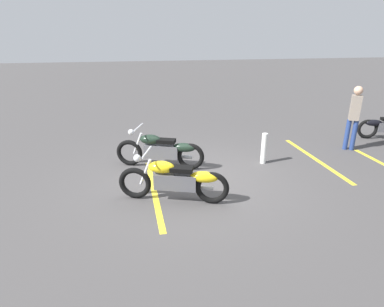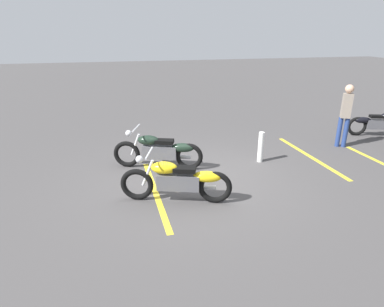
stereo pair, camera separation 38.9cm
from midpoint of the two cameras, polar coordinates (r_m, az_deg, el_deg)
ground_plane at (r=7.54m, az=-1.54°, el=-4.64°), size 60.00×60.00×0.00m
motorcycle_bright_foreground at (r=6.47m, az=-4.10°, el=-4.66°), size 2.16×0.85×1.04m
motorcycle_dark_foreground at (r=8.06m, az=-6.99°, el=0.51°), size 2.14×0.89×1.04m
motorcycle_row_right at (r=12.00m, az=28.94°, el=4.63°), size 1.98×0.70×0.77m
bystander_near_row at (r=10.25m, az=24.19°, el=6.46°), size 0.32×0.29×1.81m
bollard_post at (r=8.56m, az=10.61°, el=1.10°), size 0.14×0.14×0.80m
parking_stripe_near at (r=7.06m, az=-7.97°, el=-6.69°), size 0.22×3.20×0.01m
parking_stripe_mid at (r=9.38m, az=18.77°, el=-0.50°), size 0.22×3.20×0.01m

